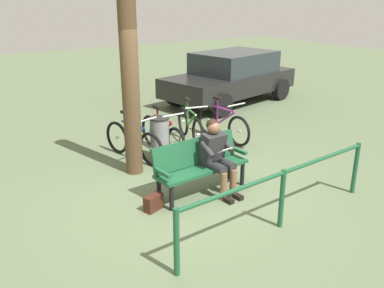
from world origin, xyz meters
name	(u,v)px	position (x,y,z in m)	size (l,w,h in m)	color
ground_plane	(194,194)	(0.00, 0.00, 0.00)	(40.00, 40.00, 0.00)	#566647
bench	(199,162)	(-0.13, -0.05, 0.51)	(1.63, 0.58, 0.87)	#194C2D
person_reading	(217,153)	(-0.36, 0.10, 0.66)	(0.51, 0.78, 1.20)	#262628
handbag	(154,203)	(0.79, 0.09, 0.12)	(0.30, 0.14, 0.24)	#3F1E14
tree_trunk	(130,74)	(0.39, -1.35, 1.77)	(0.30, 0.30, 3.54)	#4C3823
litter_bin	(160,139)	(-0.26, -1.54, 0.44)	(0.38, 0.38, 0.87)	slate
bicycle_black	(223,124)	(-2.01, -1.86, 0.36)	(0.48, 1.68, 0.94)	black
bicycle_blue	(190,126)	(-1.34, -2.13, 0.36)	(0.59, 1.64, 0.94)	black
bicycle_green	(163,135)	(-0.54, -1.92, 0.36)	(0.48, 1.68, 0.94)	black
bicycle_orange	(133,142)	(0.13, -1.90, 0.36)	(0.56, 1.65, 0.94)	black
railing_fence	(283,187)	(-0.43, 1.47, 0.60)	(3.54, 0.27, 0.85)	#194C2D
parked_car	(231,76)	(-4.36, -4.49, 0.77)	(4.47, 2.64, 1.47)	black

